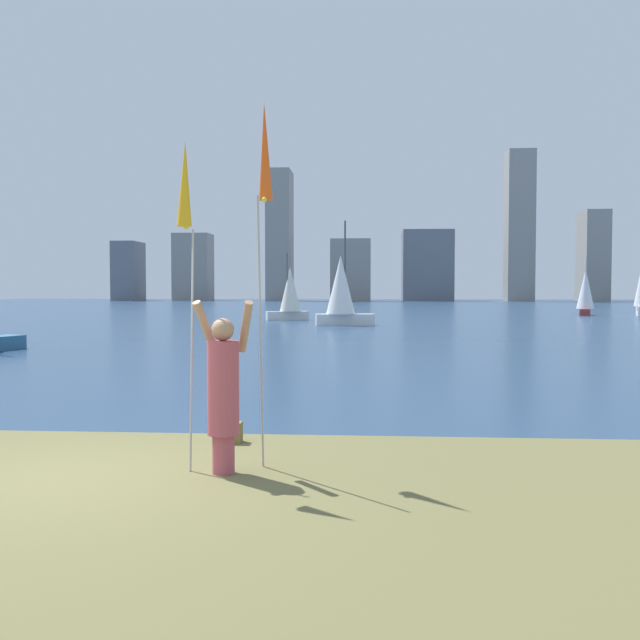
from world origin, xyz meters
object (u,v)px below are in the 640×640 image
(sailboat_0, at_px, (290,293))
(sailboat_7, at_px, (585,292))
(sailboat_4, at_px, (341,290))
(kite_flag_right, at_px, (265,162))
(person, at_px, (223,389))
(bag, at_px, (232,432))
(kite_flag_left, at_px, (185,194))

(sailboat_0, xyz_separation_m, sailboat_7, (20.85, 9.67, 0.01))
(sailboat_4, relative_size, sailboat_7, 1.30)
(kite_flag_right, bearing_deg, sailboat_4, 90.79)
(person, distance_m, sailboat_4, 31.28)
(bag, distance_m, sailboat_4, 29.74)
(kite_flag_left, bearing_deg, person, 9.73)
(sailboat_4, bearing_deg, sailboat_7, 42.47)
(bag, relative_size, sailboat_7, 0.06)
(person, relative_size, sailboat_7, 0.44)
(sailboat_4, bearing_deg, sailboat_0, 119.47)
(person, height_order, kite_flag_left, kite_flag_left)
(kite_flag_left, relative_size, sailboat_4, 0.65)
(kite_flag_left, relative_size, bag, 13.47)
(kite_flag_right, distance_m, sailboat_4, 30.79)
(kite_flag_right, distance_m, sailboat_0, 37.20)
(sailboat_4, bearing_deg, kite_flag_left, -90.64)
(bag, bearing_deg, sailboat_4, 89.66)
(sailboat_4, bearing_deg, kite_flag_right, -89.21)
(kite_flag_right, distance_m, sailboat_7, 49.63)
(bag, height_order, sailboat_7, sailboat_7)
(kite_flag_right, xyz_separation_m, sailboat_7, (16.92, 46.62, -1.80))
(kite_flag_left, distance_m, sailboat_0, 37.70)
(sailboat_7, bearing_deg, person, -110.16)
(bag, xyz_separation_m, sailboat_4, (0.18, 29.68, 1.75))
(bag, xyz_separation_m, sailboat_7, (17.52, 45.56, 1.54))
(person, distance_m, kite_flag_right, 2.62)
(person, relative_size, bag, 7.06)
(kite_flag_right, xyz_separation_m, bag, (-0.60, 1.06, -3.34))
(bag, bearing_deg, person, -82.37)
(sailboat_4, distance_m, sailboat_7, 23.52)
(bag, distance_m, sailboat_7, 48.84)
(kite_flag_right, bearing_deg, sailboat_0, 96.07)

